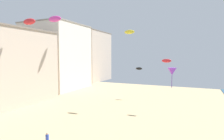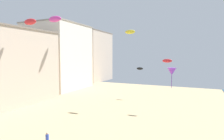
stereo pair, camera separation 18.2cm
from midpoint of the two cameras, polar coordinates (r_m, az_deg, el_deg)
boardwalk_hotel_mid at (r=58.78m, az=-16.61°, el=3.96°), size 15.11×16.02×19.12m
boardwalk_hotel_far at (r=75.01m, az=-6.62°, el=4.18°), size 11.01×16.52×19.36m
kite_flyer at (r=21.73m, az=-19.51°, el=-19.42°), size 0.34×0.34×1.64m
kite_red_parafoil at (r=35.09m, az=-24.22°, el=13.41°), size 2.66×0.74×1.04m
kite_black_parafoil at (r=42.95m, az=8.17°, el=0.45°), size 1.54×0.43×0.60m
kite_yellow_parafoil at (r=35.02m, az=5.22°, el=11.58°), size 1.95×0.54×0.76m
kite_red_parafoil_2 at (r=33.25m, az=16.26°, el=2.74°), size 1.62×0.45×0.63m
kite_purple_delta at (r=17.67m, az=17.69°, el=-0.44°), size 0.82×0.82×1.85m
kite_magenta_parafoil at (r=21.78m, az=-17.40°, el=14.75°), size 1.68×0.47×0.66m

